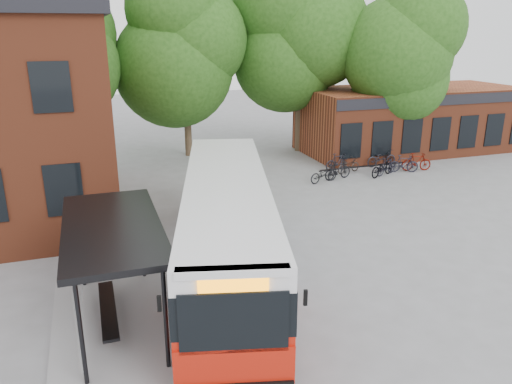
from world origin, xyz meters
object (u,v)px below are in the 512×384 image
object	(u,v)px
bicycle_0	(324,174)
bicycle_1	(338,170)
bicycle_5	(386,166)
bus_shelter	(117,275)
bicycle_2	(348,165)
bicycle_6	(381,158)
bicycle_3	(338,162)
city_bus	(227,227)
bicycle_7	(404,164)
bicycle_extra_0	(416,162)
bicycle_4	(382,167)

from	to	relation	value
bicycle_0	bicycle_1	size ratio (longest dim) A/B	1.03
bicycle_0	bicycle_5	bearing A→B (deg)	-102.87
bus_shelter	bicycle_2	distance (m)	17.23
bus_shelter	bicycle_5	size ratio (longest dim) A/B	4.29
bicycle_2	bicycle_6	bearing A→B (deg)	-92.01
bicycle_2	bicycle_3	bearing A→B (deg)	9.29
city_bus	bicycle_1	bearing A→B (deg)	59.16
bus_shelter	bicycle_2	xyz separation A→B (m)	(13.01, 11.24, -1.04)
bicycle_1	bicycle_5	bearing A→B (deg)	-103.50
bicycle_1	bicycle_7	size ratio (longest dim) A/B	1.03
bicycle_1	city_bus	bearing A→B (deg)	123.06
bicycle_0	bicycle_7	world-z (taller)	bicycle_7
bicycle_3	bicycle_7	world-z (taller)	same
bus_shelter	bicycle_5	bearing A→B (deg)	34.66
bicycle_2	bicycle_3	distance (m)	0.73
bicycle_3	bicycle_extra_0	world-z (taller)	bicycle_extra_0
bus_shelter	bicycle_3	size ratio (longest dim) A/B	4.29
bicycle_4	city_bus	bearing A→B (deg)	101.72
bus_shelter	bicycle_2	size ratio (longest dim) A/B	4.49
bicycle_2	bicycle_6	size ratio (longest dim) A/B	0.83
bicycle_5	bicycle_2	bearing A→B (deg)	35.81
bicycle_1	bicycle_extra_0	size ratio (longest dim) A/B	1.00
city_bus	bicycle_2	xyz separation A→B (m)	(9.47, 9.25, -1.15)
city_bus	bicycle_0	world-z (taller)	city_bus
bicycle_0	bicycle_5	distance (m)	3.83
bicycle_0	bicycle_1	world-z (taller)	bicycle_1
bicycle_5	bicycle_4	bearing A→B (deg)	87.90
bus_shelter	city_bus	world-z (taller)	city_bus
bicycle_0	bicycle_7	size ratio (longest dim) A/B	1.06
bicycle_4	bicycle_7	size ratio (longest dim) A/B	1.16
bicycle_extra_0	city_bus	bearing A→B (deg)	135.12
bus_shelter	bicycle_7	distance (m)	19.02
bicycle_1	bicycle_3	bearing A→B (deg)	-39.54
bicycle_1	bicycle_7	xyz separation A→B (m)	(4.08, 0.06, -0.01)
bicycle_4	bicycle_extra_0	xyz separation A→B (m)	(2.42, 0.34, 0.01)
bus_shelter	bicycle_extra_0	distance (m)	19.79
city_bus	bicycle_extra_0	distance (m)	15.74
city_bus	bicycle_1	xyz separation A→B (m)	(8.31, 8.29, -1.06)
bicycle_0	bicycle_5	world-z (taller)	bicycle_5
bus_shelter	bicycle_3	world-z (taller)	bus_shelter
bicycle_6	bicycle_extra_0	distance (m)	1.97
bus_shelter	bicycle_1	xyz separation A→B (m)	(11.85, 10.28, -0.95)
bicycle_1	bicycle_3	size ratio (longest dim) A/B	1.03
bicycle_1	bicycle_extra_0	world-z (taller)	bicycle_extra_0
bicycle_7	bicycle_extra_0	distance (m)	0.88
city_bus	bicycle_3	size ratio (longest dim) A/B	7.53
bicycle_4	bicycle_6	xyz separation A→B (m)	(1.09, 1.79, -0.00)
bicycle_4	bicycle_7	xyz separation A→B (m)	(1.54, 0.28, -0.01)
bicycle_3	bicycle_7	xyz separation A→B (m)	(3.23, -1.56, -0.00)
bicycle_7	bicycle_2	bearing A→B (deg)	92.63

